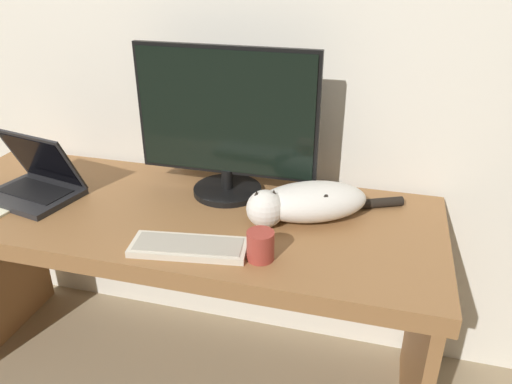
% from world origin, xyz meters
% --- Properties ---
extents(wall_back, '(6.40, 0.06, 2.60)m').
position_xyz_m(wall_back, '(0.00, 0.71, 1.30)').
color(wall_back, silver).
rests_on(wall_back, ground_plane).
extents(desk, '(1.74, 0.65, 0.74)m').
position_xyz_m(desk, '(0.00, 0.33, 0.60)').
color(desk, olive).
rests_on(desk, ground_plane).
extents(monitor, '(0.62, 0.24, 0.51)m').
position_xyz_m(monitor, '(0.13, 0.49, 0.99)').
color(monitor, black).
rests_on(monitor, desk).
extents(laptop, '(0.34, 0.28, 0.22)m').
position_xyz_m(laptop, '(-0.50, 0.30, 0.78)').
color(laptop, '#232326').
rests_on(laptop, desk).
extents(external_keyboard, '(0.35, 0.17, 0.02)m').
position_xyz_m(external_keyboard, '(0.14, 0.11, 0.75)').
color(external_keyboard, beige).
rests_on(external_keyboard, desk).
extents(cat, '(0.48, 0.33, 0.12)m').
position_xyz_m(cat, '(0.43, 0.38, 0.80)').
color(cat, silver).
rests_on(cat, desk).
extents(coffee_mug, '(0.08, 0.08, 0.09)m').
position_xyz_m(coffee_mug, '(0.35, 0.13, 0.78)').
color(coffee_mug, '#9E382D').
rests_on(coffee_mug, desk).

